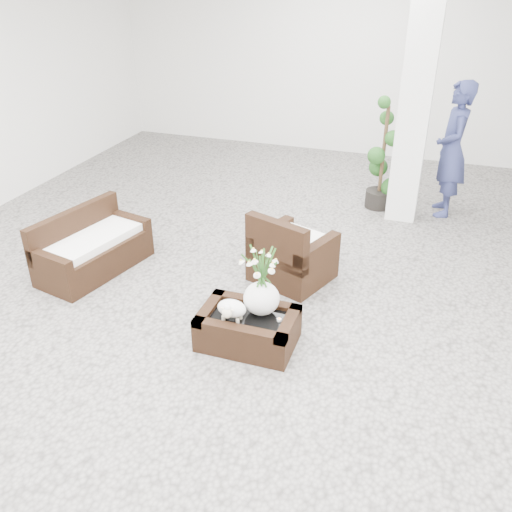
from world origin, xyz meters
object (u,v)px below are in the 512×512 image
(armchair, at_px, (293,246))
(loveseat, at_px, (93,243))
(coffee_table, at_px, (248,330))
(topiary, at_px, (383,155))

(armchair, distance_m, loveseat, 2.32)
(coffee_table, bearing_deg, armchair, 86.86)
(loveseat, height_order, topiary, topiary)
(topiary, bearing_deg, armchair, -104.97)
(loveseat, xyz_separation_m, topiary, (2.90, 2.98, 0.44))
(coffee_table, bearing_deg, loveseat, 161.00)
(topiary, bearing_deg, coffee_table, -100.89)
(coffee_table, height_order, armchair, armchair)
(armchair, xyz_separation_m, loveseat, (-2.25, -0.57, -0.06))
(loveseat, bearing_deg, coffee_table, -96.38)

